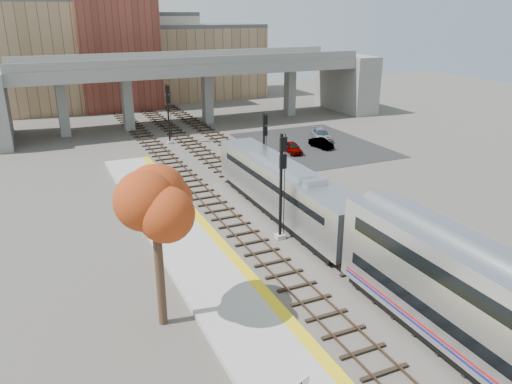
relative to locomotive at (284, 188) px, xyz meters
name	(u,v)px	position (x,y,z in m)	size (l,w,h in m)	color
ground	(350,281)	(-1.00, -10.34, -2.28)	(160.00, 160.00, 0.00)	#47423D
platform	(236,307)	(-8.25, -10.34, -2.10)	(4.50, 60.00, 0.35)	#9E9E99
yellow_strip	(268,296)	(-6.35, -10.34, -1.92)	(0.70, 60.00, 0.01)	yellow
tracks	(271,206)	(-0.07, 2.16, -2.20)	(10.70, 95.00, 0.25)	black
overpass	(192,82)	(3.92, 34.66, 3.53)	(54.00, 12.00, 9.50)	slate
buildings_far	(132,54)	(0.26, 56.23, 5.60)	(43.00, 21.00, 20.60)	tan
parking_lot	(312,145)	(13.00, 17.66, -2.26)	(14.00, 18.00, 0.04)	black
locomotive	(284,188)	(0.00, 0.00, 0.00)	(3.02, 19.05, 4.10)	#A8AAB2
signal_mast_near	(281,188)	(-2.10, -3.51, 1.50)	(0.60, 0.64, 7.46)	#9E9E99
signal_mast_mid	(264,150)	(2.00, 7.81, 0.80)	(0.60, 0.64, 6.44)	#9E9E99
signal_mast_far	(168,115)	(-2.10, 25.21, 1.19)	(0.60, 0.64, 7.00)	#9E9E99
tree	(155,207)	(-12.06, -9.87, 4.12)	(3.60, 3.60, 8.62)	#382619
car_a	(293,148)	(9.17, 15.52, -1.64)	(1.41, 3.51, 1.19)	#99999E
car_b	(321,143)	(13.17, 16.02, -1.69)	(1.16, 3.32, 1.09)	#99999E
car_c	(321,135)	(15.04, 19.11, -1.57)	(1.87, 4.61, 1.34)	#99999E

